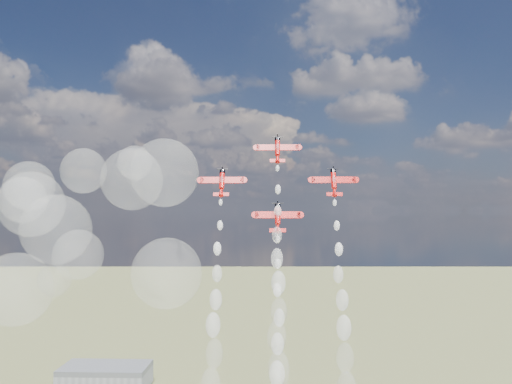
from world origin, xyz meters
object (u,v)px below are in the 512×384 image
at_px(plane_right, 334,182).
at_px(plane_slot, 278,217).
at_px(plane_left, 222,182).
at_px(plane_lead, 277,149).
at_px(hangar, 105,377).

xyz_separation_m(plane_right, plane_slot, (-15.55, -4.93, -9.71)).
bearing_deg(plane_left, plane_slot, -17.59).
xyz_separation_m(plane_lead, plane_right, (15.55, -4.93, -9.71)).
bearing_deg(plane_right, plane_left, 180.00).
height_order(hangar, plane_slot, plane_slot).
xyz_separation_m(hangar, plane_slot, (100.00, -170.10, 94.90)).
bearing_deg(hangar, plane_lead, -58.03).
distance_m(plane_left, plane_right, 31.11).
distance_m(plane_left, plane_slot, 18.99).
height_order(hangar, plane_lead, plane_lead).
bearing_deg(plane_lead, plane_right, -17.59).
distance_m(plane_right, plane_slot, 18.99).
bearing_deg(plane_slot, plane_right, 17.59).
relative_size(hangar, plane_lead, 4.10).
distance_m(hangar, plane_slot, 218.96).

